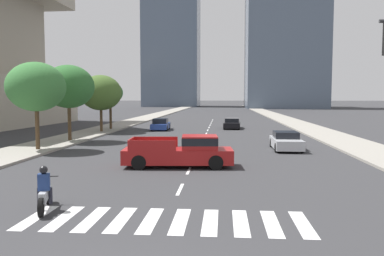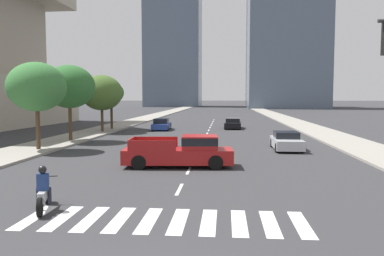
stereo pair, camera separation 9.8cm
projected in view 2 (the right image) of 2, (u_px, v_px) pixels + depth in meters
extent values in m
cube|color=gray|center=(334.00, 137.00, 35.33)|extent=(4.00, 260.00, 0.15)
cube|color=gray|center=(84.00, 135.00, 37.31)|extent=(4.00, 260.00, 0.15)
cube|color=silver|center=(34.00, 217.00, 12.02)|extent=(0.45, 2.49, 0.01)
cube|color=silver|center=(62.00, 218.00, 11.94)|extent=(0.45, 2.49, 0.01)
cube|color=silver|center=(91.00, 219.00, 11.86)|extent=(0.45, 2.49, 0.01)
cube|color=silver|center=(120.00, 219.00, 11.79)|extent=(0.45, 2.49, 0.01)
cube|color=silver|center=(149.00, 220.00, 11.71)|extent=(0.45, 2.49, 0.01)
cube|color=silver|center=(179.00, 221.00, 11.64)|extent=(0.45, 2.49, 0.01)
cube|color=silver|center=(209.00, 222.00, 11.56)|extent=(0.45, 2.49, 0.01)
cube|color=silver|center=(239.00, 223.00, 11.48)|extent=(0.45, 2.49, 0.01)
cube|color=silver|center=(270.00, 223.00, 11.41)|extent=(0.45, 2.49, 0.01)
cube|color=silver|center=(301.00, 224.00, 11.33)|extent=(0.45, 2.49, 0.01)
cube|color=silver|center=(179.00, 189.00, 15.65)|extent=(0.14, 2.00, 0.01)
cube|color=silver|center=(189.00, 171.00, 19.62)|extent=(0.14, 2.00, 0.01)
cube|color=silver|center=(195.00, 158.00, 23.59)|extent=(0.14, 2.00, 0.01)
cube|color=silver|center=(199.00, 149.00, 27.57)|extent=(0.14, 2.00, 0.01)
cube|color=silver|center=(202.00, 143.00, 31.54)|extent=(0.14, 2.00, 0.01)
cube|color=silver|center=(205.00, 138.00, 35.51)|extent=(0.14, 2.00, 0.01)
cube|color=silver|center=(207.00, 134.00, 39.48)|extent=(0.14, 2.00, 0.01)
cube|color=silver|center=(209.00, 130.00, 43.46)|extent=(0.14, 2.00, 0.01)
cube|color=silver|center=(210.00, 127.00, 47.43)|extent=(0.14, 2.00, 0.01)
cube|color=silver|center=(211.00, 125.00, 51.40)|extent=(0.14, 2.00, 0.01)
cube|color=silver|center=(212.00, 123.00, 55.38)|extent=(0.14, 2.00, 0.01)
cube|color=silver|center=(213.00, 121.00, 59.35)|extent=(0.14, 2.00, 0.01)
cube|color=silver|center=(214.00, 120.00, 63.32)|extent=(0.14, 2.00, 0.01)
cylinder|color=black|center=(48.00, 195.00, 13.54)|extent=(0.29, 0.61, 0.60)
cylinder|color=black|center=(40.00, 207.00, 12.01)|extent=(0.29, 0.61, 0.60)
cube|color=#B7BABF|center=(44.00, 194.00, 12.76)|extent=(0.57, 1.26, 0.32)
cylinder|color=#B2B2B7|center=(47.00, 187.00, 13.41)|extent=(0.15, 0.32, 0.67)
cylinder|color=black|center=(47.00, 176.00, 13.43)|extent=(0.68, 0.23, 0.04)
cube|color=navy|center=(43.00, 182.00, 12.63)|extent=(0.41, 0.33, 0.55)
sphere|color=black|center=(42.00, 170.00, 12.59)|extent=(0.26, 0.26, 0.26)
cylinder|color=black|center=(38.00, 196.00, 12.72)|extent=(0.15, 0.15, 0.55)
cylinder|color=black|center=(50.00, 196.00, 12.80)|extent=(0.15, 0.15, 0.55)
cube|color=maroon|center=(178.00, 156.00, 20.64)|extent=(5.89, 2.33, 0.75)
cube|color=maroon|center=(200.00, 142.00, 20.57)|extent=(1.97, 1.89, 0.70)
cube|color=black|center=(200.00, 141.00, 20.57)|extent=(1.99, 1.93, 0.39)
cube|color=maroon|center=(156.00, 142.00, 21.52)|extent=(2.42, 0.26, 0.55)
cube|color=maroon|center=(152.00, 146.00, 19.69)|extent=(2.42, 0.26, 0.55)
cube|color=maroon|center=(131.00, 144.00, 20.62)|extent=(0.22, 1.84, 0.55)
cylinder|color=black|center=(214.00, 157.00, 21.49)|extent=(0.78, 0.32, 0.76)
cylinder|color=black|center=(216.00, 162.00, 19.79)|extent=(0.78, 0.32, 0.76)
cylinder|color=black|center=(143.00, 157.00, 21.53)|extent=(0.78, 0.32, 0.76)
cylinder|color=black|center=(139.00, 162.00, 19.83)|extent=(0.78, 0.32, 0.76)
cube|color=#B7BABF|center=(286.00, 143.00, 27.33)|extent=(1.87, 4.26, 0.65)
cube|color=black|center=(286.00, 135.00, 27.49)|extent=(1.63, 1.92, 0.46)
cylinder|color=black|center=(302.00, 148.00, 25.83)|extent=(0.22, 0.64, 0.64)
cylinder|color=black|center=(277.00, 148.00, 25.98)|extent=(0.22, 0.64, 0.64)
cylinder|color=black|center=(295.00, 143.00, 28.70)|extent=(0.22, 0.64, 0.64)
cylinder|color=black|center=(272.00, 143.00, 28.85)|extent=(0.22, 0.64, 0.64)
cube|color=black|center=(233.00, 125.00, 45.84)|extent=(2.06, 4.75, 0.60)
cube|color=black|center=(233.00, 120.00, 46.03)|extent=(1.72, 2.18, 0.46)
cylinder|color=black|center=(240.00, 127.00, 44.17)|extent=(0.25, 0.65, 0.64)
cylinder|color=black|center=(225.00, 127.00, 44.39)|extent=(0.25, 0.65, 0.64)
cylinder|color=black|center=(240.00, 125.00, 47.31)|extent=(0.25, 0.65, 0.64)
cylinder|color=black|center=(226.00, 125.00, 47.53)|extent=(0.25, 0.65, 0.64)
cube|color=navy|center=(162.00, 126.00, 43.97)|extent=(1.96, 4.56, 0.59)
cube|color=black|center=(161.00, 121.00, 43.70)|extent=(1.65, 2.08, 0.54)
cylinder|color=black|center=(156.00, 126.00, 45.53)|extent=(0.25, 0.65, 0.64)
cylinder|color=black|center=(170.00, 126.00, 45.46)|extent=(0.25, 0.65, 0.64)
cylinder|color=black|center=(153.00, 128.00, 42.49)|extent=(0.25, 0.65, 0.64)
cylinder|color=black|center=(167.00, 128.00, 42.42)|extent=(0.25, 0.65, 0.64)
cylinder|color=#4C3823|center=(38.00, 130.00, 26.52)|extent=(0.28, 0.28, 2.68)
ellipsoid|color=#387538|center=(37.00, 87.00, 26.29)|extent=(3.92, 3.92, 3.33)
cylinder|color=#4C3823|center=(70.00, 124.00, 32.05)|extent=(0.28, 0.28, 2.75)
ellipsoid|color=#2D662D|center=(69.00, 87.00, 31.81)|extent=(4.15, 4.15, 3.53)
cylinder|color=#4C3823|center=(102.00, 120.00, 40.38)|extent=(0.28, 0.28, 2.29)
ellipsoid|color=#426028|center=(102.00, 93.00, 40.15)|extent=(4.28, 4.28, 3.64)
cylinder|color=#4C3823|center=(112.00, 116.00, 43.71)|extent=(0.28, 0.28, 2.91)
ellipsoid|color=#2D662D|center=(111.00, 93.00, 43.51)|extent=(2.81, 2.81, 2.39)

